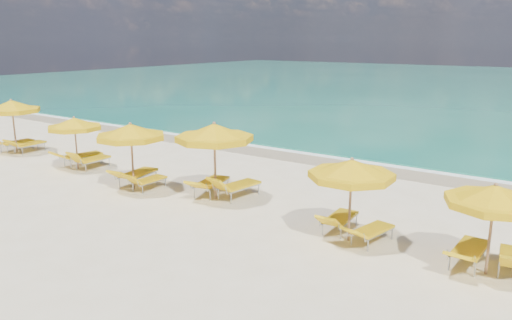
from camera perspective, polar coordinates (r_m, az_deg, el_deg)
The scene contains 23 objects.
ground_plane at distance 15.41m, azimuth -3.20°, elevation -5.42°, with size 120.00×120.00×0.00m, color beige.
ocean at distance 60.33m, azimuth 26.38°, elevation 7.49°, with size 120.00×80.00×0.30m, color #126650.
wet_sand_band at distance 21.49m, azimuth 9.03°, elevation -0.05°, with size 120.00×2.60×0.01m, color tan.
foam_line at distance 22.19m, azimuth 9.94°, elevation 0.35°, with size 120.00×1.20×0.03m, color white.
whitecap_near at distance 32.55m, azimuth 6.97°, elevation 4.68°, with size 14.00×0.36×0.05m, color white.
umbrella_1 at distance 24.92m, azimuth -26.14°, elevation 5.48°, with size 2.98×2.98×2.44m.
umbrella_2 at distance 20.72m, azimuth -20.05°, elevation 3.86°, with size 2.46×2.46×2.11m.
umbrella_3 at distance 17.19m, azimuth -14.13°, elevation 3.08°, with size 2.97×2.97×2.35m.
umbrella_4 at distance 15.74m, azimuth -4.79°, elevation 3.06°, with size 2.55×2.55×2.52m.
umbrella_5 at distance 12.58m, azimuth 10.87°, elevation -1.13°, with size 2.87×2.87×2.20m.
umbrella_6 at distance 11.75m, azimuth 25.61°, elevation -3.79°, with size 2.08×2.08×2.09m.
lounger_1_left at distance 25.61m, azimuth -25.74°, elevation 1.48°, with size 0.65×1.92×0.76m.
lounger_1_right at distance 25.03m, azimuth -24.51°, elevation 1.34°, with size 0.75×1.87×0.77m.
lounger_2_left at distance 21.61m, azimuth -19.30°, elevation 0.06°, with size 1.02×2.12×0.75m.
lounger_2_right at distance 20.92m, azimuth -18.21°, elevation -0.32°, with size 0.69×1.78×0.86m.
lounger_3_left at distance 18.16m, azimuth -13.41°, elevation -2.03°, with size 0.96×2.10×0.81m.
lounger_3_right at distance 17.52m, azimuth -12.19°, elevation -2.68°, with size 0.56×1.59×0.74m.
lounger_4_left at distance 16.67m, azimuth -5.20°, elevation -3.12°, with size 1.04×2.10×0.76m.
lounger_4_right at distance 16.27m, azimuth -2.09°, elevation -3.49°, with size 0.90×1.99×0.89m.
lounger_5_left at distance 13.69m, azimuth 9.50°, elevation -7.16°, with size 0.69×1.79×0.74m.
lounger_5_right at distance 13.08m, azimuth 13.02°, elevation -8.40°, with size 0.87×1.75×0.67m.
lounger_6_left at distance 12.56m, azimuth 23.13°, elevation -10.04°, with size 0.66×1.91×0.69m.
lounger_6_right at distance 12.63m, azimuth 27.18°, elevation -10.45°, with size 0.74×1.67×0.73m.
Camera 1 is at (9.02, -11.44, 5.04)m, focal length 35.00 mm.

